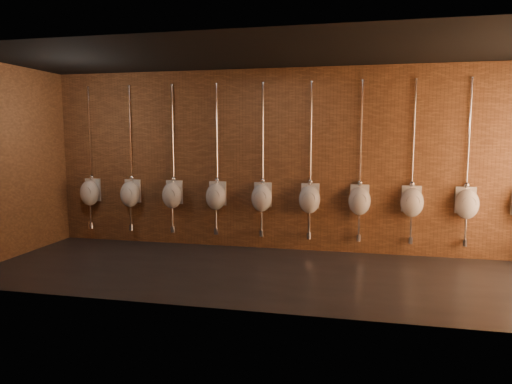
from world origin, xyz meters
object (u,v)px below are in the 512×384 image
Objects in this scene: urinal_0 at (90,192)px; urinal_5 at (310,199)px; urinal_1 at (130,193)px; urinal_2 at (172,195)px; urinal_6 at (360,200)px; urinal_3 at (216,196)px; urinal_4 at (262,197)px; urinal_7 at (412,202)px; urinal_8 at (467,203)px.

urinal_0 is 1.00× the size of urinal_5.
urinal_0 is at bearing 180.00° from urinal_1.
urinal_6 is at bearing 0.00° from urinal_2.
urinal_5 is at bearing 0.00° from urinal_3.
urinal_4 is 0.85m from urinal_5.
urinal_3 is at bearing 180.00° from urinal_7.
urinal_4 is at bearing 0.00° from urinal_2.
urinal_7 is at bearing 0.00° from urinal_6.
urinal_6 and urinal_8 have the same top height.
urinal_5 is at bearing 180.00° from urinal_7.
urinal_2 and urinal_8 have the same top height.
urinal_8 is at bearing 0.00° from urinal_1.
urinal_5 is (4.24, 0.00, 0.00)m from urinal_0.
urinal_5 is 1.69m from urinal_7.
urinal_0 is 2.54m from urinal_3.
urinal_3 is 0.85m from urinal_4.
urinal_4 and urinal_6 have the same top height.
urinal_4 is 2.54m from urinal_7.
urinal_3 is 1.00× the size of urinal_8.
urinal_4 is 1.00× the size of urinal_5.
urinal_1 and urinal_6 have the same top height.
urinal_4 is at bearing 180.00° from urinal_8.
urinal_4 is at bearing 0.00° from urinal_3.
urinal_4 is (3.39, 0.00, 0.00)m from urinal_0.
urinal_7 and urinal_8 have the same top height.
urinal_0 is 5.93m from urinal_7.
urinal_8 is at bearing 0.00° from urinal_5.
urinal_7 is 1.00× the size of urinal_8.
urinal_2 is 1.00× the size of urinal_5.
urinal_8 is (4.24, 0.00, 0.00)m from urinal_3.
urinal_7 is at bearing 0.00° from urinal_1.
urinal_1 is at bearing 180.00° from urinal_7.
urinal_0 is 1.00× the size of urinal_8.
urinal_0 is at bearing 180.00° from urinal_6.
urinal_2 is at bearing 180.00° from urinal_7.
urinal_3 is 4.24m from urinal_8.
urinal_1 is 1.00× the size of urinal_4.
urinal_3 is (2.54, 0.00, 0.00)m from urinal_0.
urinal_3 and urinal_5 have the same top height.
urinal_2 and urinal_3 have the same top height.
urinal_7 is (4.24, 0.00, 0.00)m from urinal_2.
urinal_1 is 1.69m from urinal_3.
urinal_8 is at bearing 0.00° from urinal_6.
urinal_6 is (4.24, 0.00, 0.00)m from urinal_1.
urinal_2 is (1.69, 0.00, 0.00)m from urinal_0.
urinal_7 is at bearing 0.00° from urinal_2.
urinal_6 is at bearing 0.00° from urinal_4.
urinal_2 and urinal_4 have the same top height.
urinal_1 and urinal_5 have the same top height.
urinal_4 is at bearing 180.00° from urinal_6.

